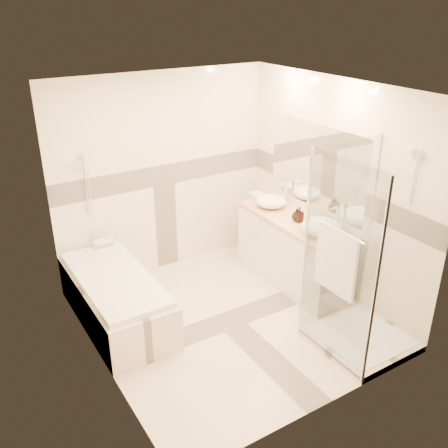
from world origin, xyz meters
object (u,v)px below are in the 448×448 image
vanity (293,250)px  amenity_bottle_b (297,215)px  vessel_sink_far (321,227)px  amenity_bottle_a (299,214)px  vessel_sink_near (271,201)px  shower_enclosure (352,301)px  bathtub (116,296)px

vanity → amenity_bottle_b: bearing=-111.3°
vanity → vessel_sink_far: vessel_sink_far is taller
amenity_bottle_a → amenity_bottle_b: amenity_bottle_a is taller
vanity → vessel_sink_near: (-0.02, 0.45, 0.50)m
shower_enclosure → vessel_sink_far: shower_enclosure is taller
vanity → vessel_sink_far: (-0.02, -0.47, 0.51)m
vessel_sink_near → amenity_bottle_a: amenity_bottle_a is taller
bathtub → vessel_sink_near: size_ratio=4.40×
bathtub → vanity: bearing=-9.2°
vessel_sink_far → amenity_bottle_a: 0.38m
bathtub → amenity_bottle_b: 2.25m
vanity → bathtub: bearing=170.8°
bathtub → vessel_sink_near: 2.22m
shower_enclosure → vessel_sink_far: bearing=71.2°
vessel_sink_far → vessel_sink_near: bearing=90.0°
vanity → shower_enclosure: shower_enclosure is taller
shower_enclosure → bathtub: bearing=138.9°
shower_enclosure → vessel_sink_far: (0.27, 0.80, 0.43)m
vessel_sink_far → amenity_bottle_b: bearing=90.0°
vanity → amenity_bottle_b: amenity_bottle_b is taller
amenity_bottle_a → amenity_bottle_b: bearing=90.0°
bathtub → amenity_bottle_b: amenity_bottle_b is taller
vessel_sink_near → vessel_sink_far: vessel_sink_far is taller
vanity → vessel_sink_far: size_ratio=3.66×
vessel_sink_near → vessel_sink_far: (0.00, -0.92, 0.01)m
amenity_bottle_a → amenity_bottle_b: (0.00, 0.04, -0.02)m
shower_enclosure → amenity_bottle_a: (0.27, 1.18, 0.44)m
shower_enclosure → vessel_sink_near: (0.27, 1.72, 0.42)m
vanity → shower_enclosure: 1.31m
vessel_sink_near → vessel_sink_far: 0.92m
shower_enclosure → amenity_bottle_b: shower_enclosure is taller
vessel_sink_near → amenity_bottle_b: size_ratio=2.53×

